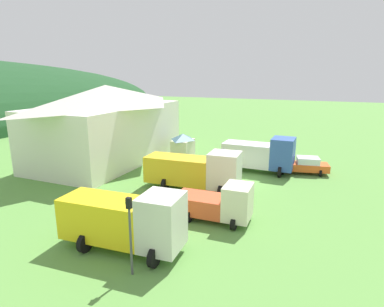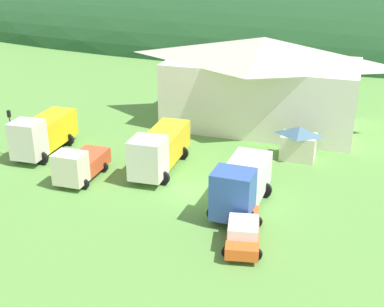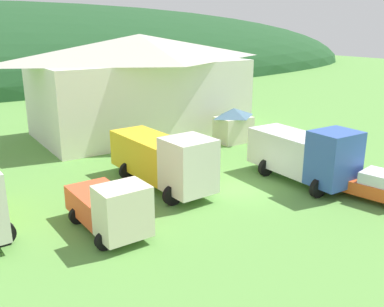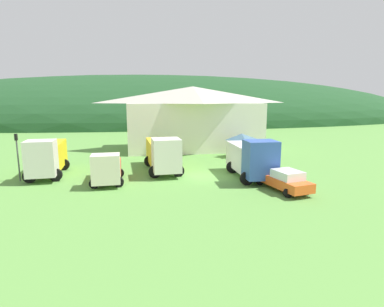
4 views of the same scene
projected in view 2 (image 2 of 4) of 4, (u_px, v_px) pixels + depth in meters
The scene contains 12 objects.
ground_plane at pixel (192, 192), 35.53m from camera, with size 200.00×200.00×0.00m, color #5B9342.
forested_hill_backdrop at pixel (308, 37), 95.42m from camera, with size 175.37×60.00×26.87m, color #1E4723.
depot_building at pixel (262, 81), 47.03m from camera, with size 18.92×10.24×8.50m.
play_shed_cream at pixel (299, 142), 40.50m from camera, with size 2.97×2.22×2.81m.
flatbed_truck_yellow at pixel (43, 133), 41.38m from camera, with size 3.37×7.17×3.55m.
light_truck_cream at pixel (79, 165), 36.79m from camera, with size 2.77×5.21×2.68m.
heavy_rig_striped at pixel (159, 149), 38.31m from camera, with size 3.48×8.21×3.49m.
box_truck_blue at pixel (241, 184), 32.56m from camera, with size 3.38×7.04×3.63m.
service_pickup_orange at pixel (243, 230), 29.18m from camera, with size 2.97×5.49×1.66m.
traffic_light_west at pixel (11, 129), 40.35m from camera, with size 0.20×0.32×4.06m.
traffic_cone_near_pickup at pixel (259, 179), 37.52m from camera, with size 0.36×0.36×0.55m, color orange.
traffic_cone_mid_row at pixel (255, 184), 36.63m from camera, with size 0.36×0.36×0.45m, color orange.
Camera 2 is at (10.29, -29.96, 16.32)m, focal length 46.54 mm.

